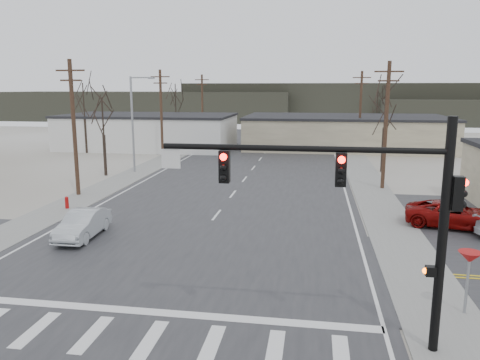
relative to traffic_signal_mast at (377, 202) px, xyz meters
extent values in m
plane|color=silver|center=(-7.89, 6.20, -4.67)|extent=(140.00, 140.00, 0.00)
cube|color=#2A2A2D|center=(-7.89, 21.20, -4.65)|extent=(18.00, 110.00, 0.05)
cube|color=#2A2A2D|center=(-7.89, 6.20, -4.65)|extent=(90.00, 10.00, 0.04)
cube|color=gray|center=(-18.49, 26.20, -4.64)|extent=(3.00, 90.00, 0.06)
cube|color=gray|center=(2.71, 26.20, -4.64)|extent=(3.00, 90.00, 0.06)
cylinder|color=black|center=(1.91, 0.00, -1.07)|extent=(0.28, 0.28, 7.20)
cylinder|color=black|center=(-2.29, 0.00, 1.53)|extent=(8.40, 0.18, 0.18)
cube|color=black|center=(-1.09, 0.00, 0.93)|extent=(0.32, 0.30, 1.00)
cube|color=black|center=(-4.59, 0.00, 0.93)|extent=(0.32, 0.30, 1.00)
sphere|color=#FF0C05|center=(-1.09, -0.17, 1.25)|extent=(0.22, 0.22, 0.22)
sphere|color=#FF0C05|center=(-4.59, -0.17, 1.25)|extent=(0.22, 0.22, 0.22)
cube|color=black|center=(2.21, 0.00, 0.33)|extent=(0.30, 0.30, 1.00)
cube|color=silver|center=(-6.29, 0.00, 1.13)|extent=(0.60, 0.04, 0.60)
cube|color=black|center=(1.66, 0.00, -2.07)|extent=(0.30, 0.25, 0.30)
sphere|color=#FF5905|center=(1.51, 0.00, -2.07)|extent=(0.18, 0.18, 0.18)
cylinder|color=#A50C0C|center=(-18.09, 14.20, -4.32)|extent=(0.24, 0.24, 0.70)
sphere|color=#A50C0C|center=(-18.09, 14.20, -3.92)|extent=(0.24, 0.24, 0.24)
cylinder|color=gray|center=(3.61, 2.70, -3.62)|extent=(0.10, 0.10, 2.10)
cone|color=#A50C0C|center=(3.61, 2.70, -2.52)|extent=(0.80, 0.80, 0.40)
cube|color=silver|center=(-23.89, 46.20, -2.57)|extent=(22.00, 12.00, 4.20)
cube|color=black|center=(-23.89, 46.20, -0.32)|extent=(22.30, 12.30, 0.30)
cube|color=#BEB391|center=(2.11, 50.20, -2.67)|extent=(26.00, 14.00, 4.00)
cube|color=black|center=(2.11, 50.20, -0.52)|extent=(26.30, 14.30, 0.30)
cylinder|color=#422F1F|center=(-19.39, 18.20, 0.33)|extent=(0.30, 0.30, 10.00)
cube|color=#422F1F|center=(-19.39, 18.20, 4.53)|extent=(2.20, 0.12, 0.12)
cube|color=#422F1F|center=(-19.39, 18.20, 3.83)|extent=(1.60, 0.12, 0.12)
cylinder|color=#422F1F|center=(-19.39, 38.20, 0.33)|extent=(0.30, 0.30, 10.00)
cube|color=#422F1F|center=(-19.39, 38.20, 4.53)|extent=(2.20, 0.12, 0.12)
cube|color=#422F1F|center=(-19.39, 38.20, 3.83)|extent=(1.60, 0.12, 0.12)
cylinder|color=#422F1F|center=(-19.39, 58.20, 0.33)|extent=(0.30, 0.30, 10.00)
cube|color=#422F1F|center=(-19.39, 58.20, 4.53)|extent=(2.20, 0.12, 0.12)
cube|color=#422F1F|center=(-19.39, 58.20, 3.83)|extent=(1.60, 0.12, 0.12)
cylinder|color=#422F1F|center=(3.61, 24.20, 0.33)|extent=(0.30, 0.30, 10.00)
cube|color=#422F1F|center=(3.61, 24.20, 4.53)|extent=(2.20, 0.12, 0.12)
cube|color=#422F1F|center=(3.61, 24.20, 3.83)|extent=(1.60, 0.12, 0.12)
cylinder|color=#422F1F|center=(3.61, 46.20, 0.33)|extent=(0.30, 0.30, 10.00)
cube|color=#422F1F|center=(3.61, 46.20, 4.53)|extent=(2.20, 0.12, 0.12)
cube|color=#422F1F|center=(3.61, 46.20, 3.83)|extent=(1.60, 0.12, 0.12)
cylinder|color=gray|center=(-18.89, 28.20, -0.17)|extent=(0.20, 0.20, 9.00)
cylinder|color=gray|center=(-17.89, 28.20, 4.23)|extent=(2.00, 0.12, 0.12)
cube|color=gray|center=(-16.89, 28.20, 4.18)|extent=(0.60, 0.25, 0.18)
cylinder|color=#30231D|center=(-20.89, 26.20, -2.80)|extent=(0.28, 0.28, 3.75)
cylinder|color=#30231D|center=(-20.89, 26.20, 0.58)|extent=(0.14, 0.14, 3.75)
cylinder|color=#30231D|center=(4.61, 32.20, -2.55)|extent=(0.28, 0.28, 4.25)
cylinder|color=#30231D|center=(4.61, 32.20, 1.28)|extent=(0.14, 0.14, 4.25)
cylinder|color=#30231D|center=(-21.89, 52.20, -2.42)|extent=(0.28, 0.28, 4.50)
cylinder|color=#30231D|center=(-21.89, 52.20, 1.63)|extent=(0.14, 0.14, 4.50)
cylinder|color=#30231D|center=(7.11, 58.20, -2.67)|extent=(0.28, 0.28, 4.00)
cylinder|color=#30231D|center=(7.11, 58.20, 0.93)|extent=(0.14, 0.14, 4.00)
cylinder|color=#30231D|center=(-29.89, 40.20, -2.42)|extent=(0.28, 0.28, 4.50)
cylinder|color=#30231D|center=(-29.89, 40.20, 1.63)|extent=(0.14, 0.14, 4.50)
cube|color=#333026|center=(-42.89, 98.20, -1.17)|extent=(70.00, 18.00, 7.00)
cube|color=#333026|center=(7.11, 102.20, -0.17)|extent=(80.00, 18.00, 9.00)
imported|color=#AFB5BA|center=(-14.07, 8.67, -3.90)|extent=(1.74, 4.48, 1.45)
imported|color=black|center=(-6.97, 53.58, -3.80)|extent=(3.24, 6.02, 1.66)
imported|color=black|center=(-15.28, 57.20, -3.92)|extent=(3.00, 4.46, 1.41)
imported|color=#750706|center=(6.19, 13.84, -3.90)|extent=(5.75, 3.64, 1.48)
camera|label=1|loc=(-1.89, -13.88, 3.30)|focal=35.00mm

